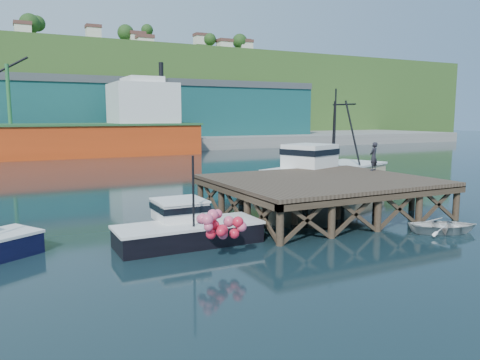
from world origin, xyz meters
TOP-DOWN VIEW (x-y plane):
  - ground at (0.00, 0.00)m, footprint 300.00×300.00m
  - wharf at (5.50, -0.19)m, footprint 12.00×10.00m
  - far_quay at (0.00, 70.00)m, footprint 160.00×40.00m
  - warehouse_mid at (0.00, 65.00)m, footprint 28.00×16.00m
  - warehouse_right at (30.00, 65.00)m, footprint 30.00×16.00m
  - cargo_ship at (-8.46, 48.00)m, footprint 55.50×10.00m
  - hillside at (0.00, 100.00)m, footprint 220.00×50.00m
  - boat_black at (-3.77, -2.44)m, footprint 6.56×5.56m
  - trawler at (10.73, 6.50)m, footprint 12.29×8.03m
  - dinghy at (8.27, -6.40)m, footprint 3.97×3.49m
  - dockworker at (10.90, 1.58)m, footprint 0.81×0.68m

SIDE VIEW (x-z plane):
  - ground at x=0.00m, z-range 0.00..0.00m
  - dinghy at x=8.27m, z-range 0.00..0.68m
  - boat_black at x=-3.77m, z-range -1.28..2.77m
  - far_quay at x=0.00m, z-range 0.00..2.00m
  - trawler at x=10.73m, z-range -2.28..5.47m
  - wharf at x=5.50m, z-range 0.63..3.25m
  - dockworker at x=10.90m, z-range 2.12..4.00m
  - cargo_ship at x=-8.46m, z-range -3.56..10.19m
  - warehouse_mid at x=0.00m, z-range 2.00..11.00m
  - warehouse_right at x=30.00m, z-range 2.00..11.00m
  - hillside at x=0.00m, z-range 0.00..22.00m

